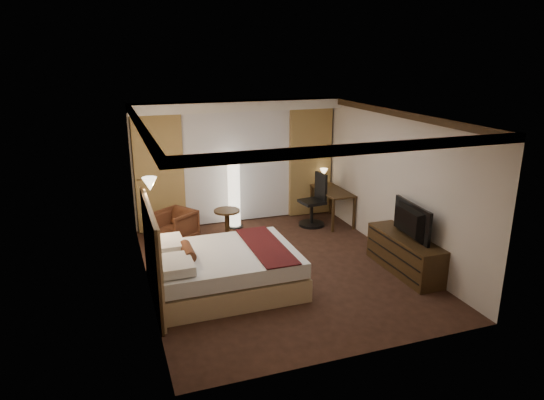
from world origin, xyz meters
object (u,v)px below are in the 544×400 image
object	(u,v)px
dresser	(405,254)
floor_lamp	(234,191)
bed	(226,270)
side_table	(227,223)
office_chair	(312,200)
television	(406,219)
desk	(332,206)
armchair	(175,224)

from	to	relation	value
dresser	floor_lamp	bearing A→B (deg)	124.71
bed	side_table	world-z (taller)	bed
bed	office_chair	xyz separation A→B (m)	(2.51, 2.29, 0.26)
television	desk	bearing A→B (deg)	5.16
dresser	armchair	bearing A→B (deg)	141.67
bed	dresser	bearing A→B (deg)	-7.48
office_chair	side_table	bearing A→B (deg)	175.29
bed	television	xyz separation A→B (m)	(3.04, -0.40, 0.64)
bed	desk	bearing A→B (deg)	37.81
side_table	desk	bearing A→B (deg)	2.67
bed	television	bearing A→B (deg)	-7.55
floor_lamp	side_table	bearing A→B (deg)	-119.32
side_table	desk	distance (m)	2.44
side_table	television	distance (m)	3.66
office_chair	television	distance (m)	2.77
side_table	dresser	world-z (taller)	dresser
side_table	bed	bearing A→B (deg)	-104.66
dresser	desk	bearing A→B (deg)	91.04
floor_lamp	office_chair	world-z (taller)	floor_lamp
armchair	office_chair	size ratio (longest dim) A/B	0.60
bed	floor_lamp	world-z (taller)	floor_lamp
office_chair	television	size ratio (longest dim) A/B	1.06
bed	side_table	bearing A→B (deg)	75.34
bed	floor_lamp	bearing A→B (deg)	72.30
bed	floor_lamp	distance (m)	2.94
bed	floor_lamp	size ratio (longest dim) A/B	1.37
floor_lamp	television	distance (m)	3.83
bed	side_table	xyz separation A→B (m)	(0.58, 2.23, -0.04)
armchair	desk	world-z (taller)	desk
bed	armchair	distance (m)	2.42
floor_lamp	television	size ratio (longest dim) A/B	1.49
armchair	desk	distance (m)	3.47
side_table	desk	world-z (taller)	desk
office_chair	armchair	bearing A→B (deg)	171.70
floor_lamp	desk	bearing A→B (deg)	-10.98
armchair	side_table	world-z (taller)	armchair
dresser	television	distance (m)	0.64
side_table	dresser	bearing A→B (deg)	-46.63
armchair	office_chair	distance (m)	2.97
dresser	television	xyz separation A→B (m)	(-0.03, 0.00, 0.64)
bed	desk	world-z (taller)	desk
television	dresser	bearing A→B (deg)	-85.26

